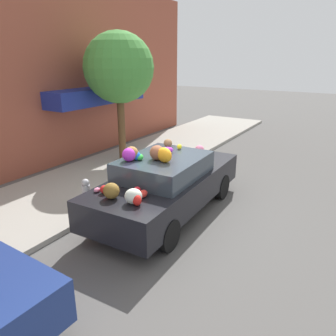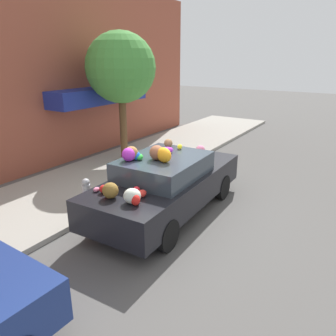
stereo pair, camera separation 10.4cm
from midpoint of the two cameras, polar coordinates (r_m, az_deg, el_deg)
ground_plane at (r=7.87m, az=-0.65°, el=-7.36°), size 60.00×60.00×0.00m
sidewalk_curb at (r=9.46m, az=-14.52°, el=-2.93°), size 24.00×3.20×0.12m
building_facade at (r=10.68m, az=-23.69°, el=14.35°), size 18.00×1.20×5.92m
street_tree at (r=10.98m, az=-7.95°, el=16.84°), size 2.25×2.25×4.14m
fire_hydrant at (r=7.87m, az=-13.62°, el=-4.23°), size 0.20×0.20×0.70m
art_car at (r=7.45m, az=0.21°, el=-2.53°), size 4.48×1.88×1.71m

